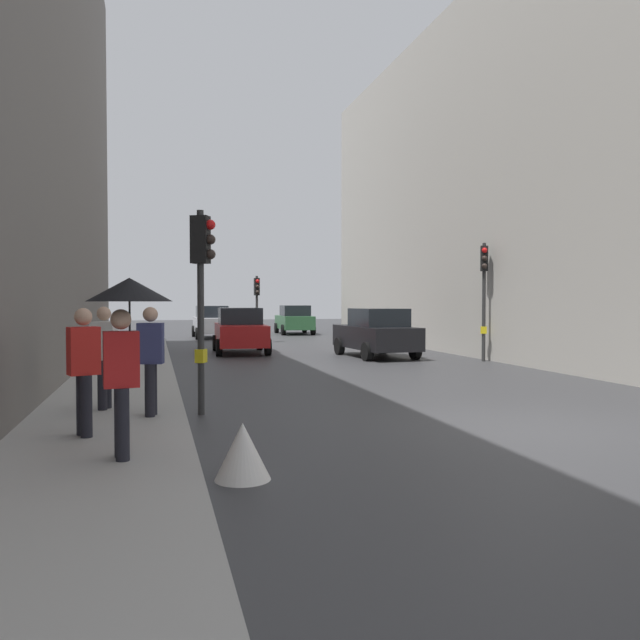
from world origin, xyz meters
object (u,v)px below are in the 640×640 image
at_px(car_dark_suv, 376,333).
at_px(pedestrian_with_umbrella, 127,317).
at_px(pedestrian_with_black_backpack, 102,351).
at_px(traffic_light_far_median, 257,297).
at_px(warning_sign_triangle, 243,451).
at_px(traffic_light_near_right, 202,274).
at_px(traffic_light_mid_street, 484,280).
at_px(pedestrian_in_red_jacket, 84,366).
at_px(pedestrian_with_grey_backpack, 148,354).
at_px(car_silver_hatchback, 212,322).
at_px(car_red_sedan, 240,330).
at_px(car_green_estate, 294,320).

height_order(car_dark_suv, pedestrian_with_umbrella, pedestrian_with_umbrella).
xyz_separation_m(car_dark_suv, pedestrian_with_black_backpack, (-8.63, -10.04, 0.29)).
bearing_deg(car_dark_suv, traffic_light_far_median, 107.97).
relative_size(pedestrian_with_black_backpack, warning_sign_triangle, 2.72).
relative_size(traffic_light_near_right, warning_sign_triangle, 5.58).
relative_size(car_dark_suv, pedestrian_with_black_backpack, 2.44).
distance_m(car_dark_suv, warning_sign_triangle, 15.94).
relative_size(traffic_light_near_right, pedestrian_with_black_backpack, 2.05).
height_order(traffic_light_mid_street, pedestrian_in_red_jacket, traffic_light_mid_street).
relative_size(pedestrian_with_grey_backpack, pedestrian_in_red_jacket, 1.00).
relative_size(traffic_light_near_right, pedestrian_with_umbrella, 1.70).
height_order(car_silver_hatchback, pedestrian_in_red_jacket, pedestrian_in_red_jacket).
height_order(car_red_sedan, pedestrian_in_red_jacket, pedestrian_in_red_jacket).
distance_m(traffic_light_mid_street, car_silver_hatchback, 17.80).
height_order(car_green_estate, warning_sign_triangle, car_green_estate).
bearing_deg(car_dark_suv, pedestrian_with_black_backpack, -130.68).
relative_size(car_silver_hatchback, pedestrian_in_red_jacket, 2.38).
bearing_deg(car_silver_hatchback, pedestrian_with_grey_backpack, -97.40).
xyz_separation_m(traffic_light_far_median, car_silver_hatchback, (-1.75, 4.60, -1.36)).
bearing_deg(traffic_light_mid_street, car_green_estate, 97.19).
bearing_deg(car_green_estate, pedestrian_in_red_jacket, -107.89).
distance_m(car_dark_suv, car_red_sedan, 5.49).
relative_size(car_red_sedan, pedestrian_with_grey_backpack, 2.42).
bearing_deg(pedestrian_with_grey_backpack, traffic_light_far_median, 76.07).
xyz_separation_m(car_green_estate, car_dark_suv, (-0.58, -16.42, 0.00)).
xyz_separation_m(traffic_light_mid_street, pedestrian_with_umbrella, (-11.01, -11.33, -0.89)).
height_order(traffic_light_near_right, car_dark_suv, traffic_light_near_right).
bearing_deg(car_dark_suv, warning_sign_triangle, -115.21).
bearing_deg(pedestrian_with_grey_backpack, pedestrian_in_red_jacket, -121.19).
xyz_separation_m(traffic_light_near_right, pedestrian_with_grey_backpack, (-0.93, -0.77, -1.34)).
xyz_separation_m(car_silver_hatchback, car_red_sedan, (0.17, -10.44, 0.00)).
relative_size(pedestrian_with_black_backpack, pedestrian_in_red_jacket, 1.00).
xyz_separation_m(car_red_sedan, pedestrian_with_grey_backpack, (-3.35, -14.04, 0.29)).
relative_size(traffic_light_far_median, pedestrian_with_umbrella, 1.52).
bearing_deg(pedestrian_in_red_jacket, car_green_estate, 72.11).
bearing_deg(pedestrian_with_grey_backpack, pedestrian_with_black_backpack, 131.91).
height_order(traffic_light_far_median, pedestrian_in_red_jacket, traffic_light_far_median).
relative_size(traffic_light_mid_street, pedestrian_in_red_jacket, 2.24).
height_order(pedestrian_with_black_backpack, pedestrian_in_red_jacket, same).
bearing_deg(pedestrian_with_umbrella, car_silver_hatchback, 82.93).
relative_size(car_red_sedan, pedestrian_with_black_backpack, 2.42).
distance_m(pedestrian_with_grey_backpack, warning_sign_triangle, 3.76).
relative_size(traffic_light_mid_street, warning_sign_triangle, 6.11).
height_order(traffic_light_far_median, car_dark_suv, traffic_light_far_median).
distance_m(traffic_light_near_right, pedestrian_with_grey_backpack, 1.80).
height_order(traffic_light_near_right, warning_sign_triangle, traffic_light_near_right).
distance_m(pedestrian_with_umbrella, pedestrian_with_grey_backpack, 2.91).
distance_m(pedestrian_in_red_jacket, warning_sign_triangle, 2.96).
relative_size(pedestrian_with_grey_backpack, warning_sign_triangle, 2.72).
relative_size(traffic_light_far_median, car_silver_hatchback, 0.77).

